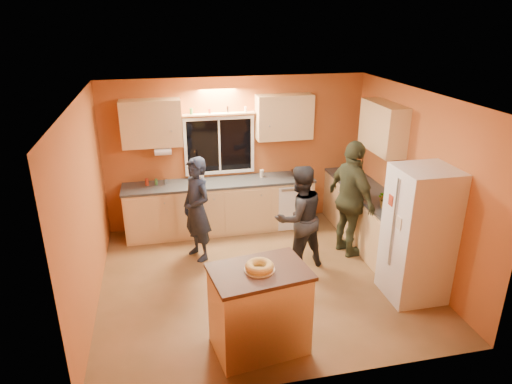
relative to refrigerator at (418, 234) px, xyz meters
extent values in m
plane|color=brown|center=(-1.89, 0.80, -0.90)|extent=(4.50, 4.50, 0.00)
cube|color=#B15C2D|center=(-1.89, 2.80, 0.40)|extent=(4.50, 0.04, 2.60)
cube|color=#B15C2D|center=(-1.89, -1.20, 0.40)|extent=(4.50, 0.04, 2.60)
cube|color=#B15C2D|center=(-4.14, 0.80, 0.40)|extent=(0.04, 4.00, 2.60)
cube|color=#B15C2D|center=(0.36, 0.80, 0.40)|extent=(0.04, 4.00, 2.60)
cube|color=white|center=(-1.89, 0.80, 1.70)|extent=(4.50, 4.00, 0.02)
cube|color=black|center=(-2.19, 2.79, 0.55)|extent=(1.10, 0.02, 0.90)
cube|color=white|center=(-2.19, 2.77, 0.55)|extent=(1.20, 0.04, 1.00)
cube|color=#E1A676|center=(-3.29, 2.64, 1.02)|extent=(0.95, 0.33, 0.75)
cube|color=#E1A676|center=(-1.09, 2.64, 1.02)|extent=(0.95, 0.33, 0.75)
cube|color=#E1A676|center=(0.19, 1.60, 1.02)|extent=(0.33, 1.00, 0.75)
cylinder|color=silver|center=(-3.14, 2.52, 0.58)|extent=(0.27, 0.12, 0.12)
cube|color=#E1A676|center=(-2.24, 2.50, -0.47)|extent=(3.20, 0.60, 0.86)
cube|color=#282B2D|center=(-2.24, 2.50, -0.02)|extent=(3.24, 0.62, 0.04)
cube|color=#E1A676|center=(0.06, 2.50, -0.47)|extent=(0.60, 0.60, 0.86)
cube|color=#282B2D|center=(0.06, 2.50, -0.02)|extent=(0.62, 0.62, 0.04)
cube|color=#E1A676|center=(0.06, 1.30, -0.47)|extent=(0.60, 1.80, 0.86)
cube|color=#282B2D|center=(0.06, 1.30, -0.02)|extent=(0.62, 1.84, 0.04)
cube|color=silver|center=(0.00, 0.00, 0.00)|extent=(0.72, 0.70, 1.80)
cube|color=#E1A676|center=(-2.24, -0.59, -0.41)|extent=(1.09, 0.81, 0.98)
cube|color=black|center=(-2.24, -0.59, 0.09)|extent=(1.14, 0.86, 0.04)
torus|color=#DEB85B|center=(-2.24, -0.59, 0.16)|extent=(0.31, 0.31, 0.09)
imported|color=black|center=(-2.71, 1.62, -0.09)|extent=(0.61, 0.70, 1.62)
imported|color=black|center=(-1.28, 1.04, -0.11)|extent=(0.90, 0.78, 1.59)
imported|color=#373B25|center=(-0.39, 1.26, 0.02)|extent=(0.65, 1.14, 1.83)
imported|color=black|center=(-0.79, 2.52, 0.04)|extent=(0.39, 0.39, 0.08)
cylinder|color=beige|center=(-2.57, 2.50, 0.09)|extent=(0.14, 0.14, 0.17)
imported|color=gray|center=(-0.01, 0.89, 0.14)|extent=(0.30, 0.27, 0.29)
cube|color=#9C2D18|center=(0.11, 1.10, 0.04)|extent=(0.18, 0.15, 0.07)
camera|label=1|loc=(-3.17, -4.71, 2.68)|focal=32.00mm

